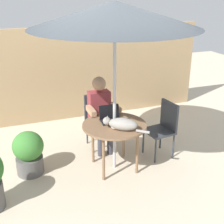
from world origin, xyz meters
TOP-DOWN VIEW (x-y plane):
  - ground_plane at (0.00, 0.00)m, footprint 14.00×14.00m
  - fence_back at (0.00, 2.09)m, footprint 5.23×0.08m
  - patio_table at (0.00, 0.00)m, footprint 0.92×0.92m
  - patio_umbrella at (0.00, 0.00)m, footprint 2.19×2.19m
  - chair_occupied at (0.00, 0.79)m, footprint 0.40×0.40m
  - chair_empty at (0.87, 0.11)m, footprint 0.45×0.45m
  - person_seated at (-0.00, 0.63)m, footprint 0.48×0.48m
  - laptop at (-0.01, 0.16)m, footprint 0.31×0.26m
  - cat at (0.02, -0.20)m, footprint 0.53×0.45m
  - potted_plant_near_fence at (-1.19, 0.29)m, footprint 0.44×0.44m

SIDE VIEW (x-z plane):
  - ground_plane at x=0.00m, z-range 0.00..0.00m
  - potted_plant_near_fence at x=-1.19m, z-range 0.01..0.66m
  - chair_occupied at x=0.00m, z-range 0.07..0.95m
  - chair_empty at x=0.87m, z-range 0.07..0.95m
  - patio_table at x=0.00m, z-range 0.29..1.00m
  - person_seated at x=0.00m, z-range 0.07..1.29m
  - laptop at x=-0.01m, z-range 0.66..0.88m
  - cat at x=0.02m, z-range 0.71..0.88m
  - fence_back at x=0.00m, z-range 0.00..1.83m
  - patio_umbrella at x=0.00m, z-range 1.02..3.38m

